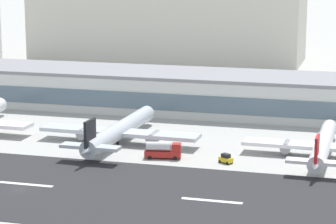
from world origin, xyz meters
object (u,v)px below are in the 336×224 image
object	(u,v)px
service_fuel_truck_1	(163,150)
service_baggage_tug_2	(226,159)
distant_hotel_block	(167,18)
airliner_red_tail_gate_2	(323,146)
airliner_black_tail_gate_1	(118,132)
terminal_building	(173,91)

from	to	relation	value
service_fuel_truck_1	service_baggage_tug_2	xyz separation A→B (m)	(14.91, -0.01, -0.98)
service_fuel_truck_1	distant_hotel_block	bearing A→B (deg)	94.63
airliner_red_tail_gate_2	airliner_black_tail_gate_1	bearing A→B (deg)	91.47
distant_hotel_block	airliner_red_tail_gate_2	distance (m)	171.95
distant_hotel_block	service_baggage_tug_2	bearing A→B (deg)	-70.02
distant_hotel_block	service_fuel_truck_1	world-z (taller)	distant_hotel_block
airliner_black_tail_gate_1	service_baggage_tug_2	size ratio (longest dim) A/B	13.44
airliner_red_tail_gate_2	service_fuel_truck_1	bearing A→B (deg)	106.89
terminal_building	service_baggage_tug_2	size ratio (longest dim) A/B	61.65
airliner_red_tail_gate_2	service_baggage_tug_2	bearing A→B (deg)	116.93
terminal_building	service_fuel_truck_1	xyz separation A→B (m)	(12.14, -54.24, -3.90)
terminal_building	service_baggage_tug_2	xyz separation A→B (m)	(27.06, -54.25, -4.88)
distant_hotel_block	terminal_building	bearing A→B (deg)	-73.55
distant_hotel_block	service_baggage_tug_2	distance (m)	172.92
terminal_building	service_fuel_truck_1	distance (m)	55.72
distant_hotel_block	airliner_black_tail_gate_1	size ratio (longest dim) A/B	2.52
airliner_black_tail_gate_1	service_baggage_tug_2	xyz separation A→B (m)	(29.48, -9.84, -2.14)
distant_hotel_block	airliner_red_tail_gate_2	bearing A→B (deg)	-62.24
airliner_red_tail_gate_2	service_baggage_tug_2	world-z (taller)	airliner_red_tail_gate_2
service_fuel_truck_1	service_baggage_tug_2	size ratio (longest dim) A/B	2.47
airliner_black_tail_gate_1	terminal_building	bearing A→B (deg)	-1.49
terminal_building	airliner_red_tail_gate_2	world-z (taller)	terminal_building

